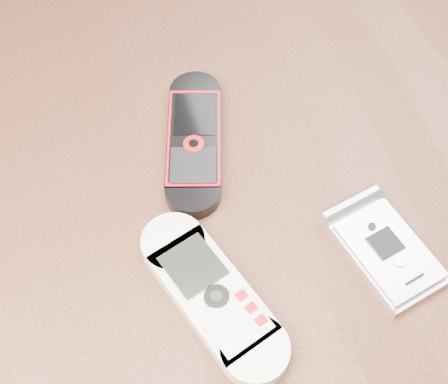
{
  "coord_description": "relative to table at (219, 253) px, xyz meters",
  "views": [
    {
      "loc": [
        -0.08,
        -0.28,
        1.22
      ],
      "look_at": [
        0.01,
        0.0,
        0.76
      ],
      "focal_mm": 50.0,
      "sensor_mm": 36.0,
      "label": 1
    }
  ],
  "objects": [
    {
      "name": "table",
      "position": [
        0.0,
        0.0,
        0.0
      ],
      "size": [
        1.2,
        0.8,
        0.75
      ],
      "color": "black",
      "rests_on": "ground"
    },
    {
      "name": "nokia_white",
      "position": [
        -0.03,
        -0.09,
        0.11
      ],
      "size": [
        0.1,
        0.17,
        0.02
      ],
      "primitive_type": "cube",
      "rotation": [
        0.0,
        0.0,
        0.33
      ],
      "color": "white",
      "rests_on": "table"
    },
    {
      "name": "nokia_black_red",
      "position": [
        -0.0,
        0.06,
        0.11
      ],
      "size": [
        0.09,
        0.17,
        0.02
      ],
      "primitive_type": "cube",
      "rotation": [
        0.0,
        0.0,
        -0.29
      ],
      "color": "black",
      "rests_on": "table"
    },
    {
      "name": "motorola_razr",
      "position": [
        0.12,
        -0.09,
        0.11
      ],
      "size": [
        0.08,
        0.12,
        0.02
      ],
      "primitive_type": "cube",
      "rotation": [
        0.0,
        0.0,
        0.23
      ],
      "color": "silver",
      "rests_on": "table"
    }
  ]
}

